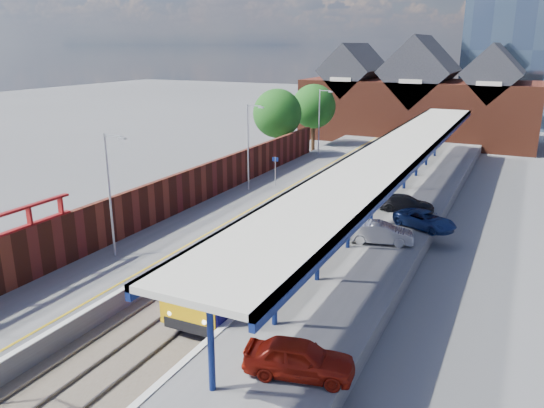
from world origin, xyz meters
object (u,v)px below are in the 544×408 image
(lamp_post_d, at_px, (320,118))
(parked_car_dark, at_px, (406,203))
(lamp_post_b, at_px, (111,188))
(parked_car_red, at_px, (299,358))
(lamp_post_c, at_px, (249,142))
(platform_sign, at_px, (275,166))
(train, at_px, (383,157))
(parked_car_blue, at_px, (425,220))
(parked_car_silver, at_px, (381,233))

(lamp_post_d, bearing_deg, parked_car_dark, -51.67)
(lamp_post_b, relative_size, parked_car_red, 1.74)
(parked_car_red, bearing_deg, lamp_post_c, 19.75)
(lamp_post_c, xyz_separation_m, platform_sign, (1.36, 2.00, -2.30))
(lamp_post_c, bearing_deg, parked_car_dark, -1.19)
(parked_car_red, bearing_deg, parked_car_dark, -10.03)
(lamp_post_d, bearing_deg, lamp_post_c, -90.00)
(train, height_order, parked_car_blue, train)
(lamp_post_d, bearing_deg, parked_car_silver, -61.18)
(train, distance_m, lamp_post_d, 9.12)
(lamp_post_d, distance_m, parked_car_red, 40.45)
(lamp_post_c, bearing_deg, parked_car_red, -57.92)
(parked_car_silver, bearing_deg, platform_sign, 37.12)
(platform_sign, height_order, parked_car_red, platform_sign)
(train, relative_size, lamp_post_d, 9.42)
(lamp_post_c, xyz_separation_m, parked_car_red, (13.73, -21.90, -3.31))
(parked_car_red, xyz_separation_m, parked_car_silver, (-0.84, 14.48, -0.05))
(lamp_post_d, xyz_separation_m, parked_car_silver, (12.89, -23.43, -3.35))
(train, xyz_separation_m, lamp_post_d, (-7.86, 3.65, 2.87))
(lamp_post_c, height_order, parked_car_silver, lamp_post_c)
(lamp_post_c, height_order, parked_car_red, lamp_post_c)
(platform_sign, relative_size, parked_car_silver, 0.64)
(lamp_post_c, relative_size, platform_sign, 2.80)
(train, height_order, lamp_post_c, lamp_post_c)
(platform_sign, bearing_deg, lamp_post_c, -124.26)
(train, relative_size, platform_sign, 26.37)
(parked_car_dark, bearing_deg, parked_car_red, 174.30)
(parked_car_dark, bearing_deg, parked_car_blue, -157.33)
(parked_car_silver, relative_size, parked_car_blue, 0.94)
(lamp_post_b, relative_size, parked_car_dark, 1.77)
(parked_car_red, relative_size, parked_car_dark, 1.01)
(lamp_post_d, distance_m, parked_car_silver, 26.95)
(parked_car_red, height_order, parked_car_silver, parked_car_red)
(platform_sign, xyz_separation_m, parked_car_dark, (11.50, -2.27, -1.11))
(parked_car_red, bearing_deg, lamp_post_b, 54.40)
(lamp_post_c, xyz_separation_m, lamp_post_d, (0.00, 16.00, 0.00))
(lamp_post_c, relative_size, lamp_post_d, 1.00)
(parked_car_blue, bearing_deg, lamp_post_d, 62.02)
(train, relative_size, lamp_post_c, 9.42)
(parked_car_dark, bearing_deg, parked_car_silver, 172.22)
(platform_sign, xyz_separation_m, parked_car_silver, (11.53, -9.43, -1.05))
(train, xyz_separation_m, parked_car_silver, (5.03, -19.78, -0.48))
(lamp_post_b, distance_m, platform_sign, 18.20)
(parked_car_blue, bearing_deg, lamp_post_b, 154.96)
(lamp_post_b, xyz_separation_m, parked_car_red, (13.73, -5.90, -3.31))
(parked_car_dark, height_order, parked_car_blue, parked_car_dark)
(parked_car_red, bearing_deg, train, -2.60)
(lamp_post_c, distance_m, platform_sign, 3.34)
(train, bearing_deg, lamp_post_c, -122.45)
(platform_sign, distance_m, parked_car_blue, 14.58)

